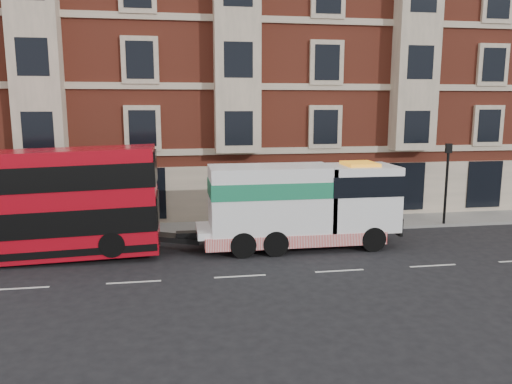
% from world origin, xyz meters
% --- Properties ---
extents(ground, '(120.00, 120.00, 0.00)m').
position_xyz_m(ground, '(0.00, 0.00, 0.00)').
color(ground, black).
rests_on(ground, ground).
extents(sidewalk, '(90.00, 3.00, 0.15)m').
position_xyz_m(sidewalk, '(0.00, 7.50, 0.07)').
color(sidewalk, slate).
rests_on(sidewalk, ground).
extents(victorian_terrace, '(45.00, 12.00, 20.40)m').
position_xyz_m(victorian_terrace, '(0.50, 15.00, 10.07)').
color(victorian_terrace, brown).
rests_on(victorian_terrace, ground).
extents(lamp_post_west, '(0.35, 0.15, 4.35)m').
position_xyz_m(lamp_post_west, '(-6.00, 6.20, 2.68)').
color(lamp_post_west, black).
rests_on(lamp_post_west, sidewalk).
extents(lamp_post_east, '(0.35, 0.15, 4.35)m').
position_xyz_m(lamp_post_east, '(12.00, 6.20, 2.68)').
color(lamp_post_east, black).
rests_on(lamp_post_east, sidewalk).
extents(double_decker_bus, '(11.46, 2.63, 4.64)m').
position_xyz_m(double_decker_bus, '(-8.90, 3.54, 2.46)').
color(double_decker_bus, '#AF0917').
rests_on(double_decker_bus, ground).
extents(tow_truck, '(9.18, 2.71, 3.82)m').
position_xyz_m(tow_truck, '(3.16, 3.54, 2.03)').
color(tow_truck, white).
rests_on(tow_truck, ground).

